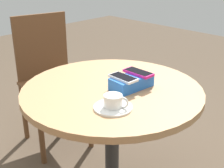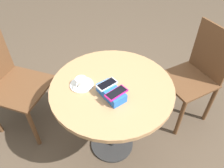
% 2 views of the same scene
% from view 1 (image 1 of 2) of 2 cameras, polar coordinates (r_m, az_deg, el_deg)
% --- Properties ---
extents(round_table, '(0.84, 0.84, 0.72)m').
position_cam_1_polar(round_table, '(1.50, -0.00, -5.14)').
color(round_table, '#2D2D2D').
rests_on(round_table, ground_plane).
extents(phone_box, '(0.21, 0.12, 0.06)m').
position_cam_1_polar(phone_box, '(1.44, 3.57, 0.34)').
color(phone_box, blue).
rests_on(phone_box, round_table).
extents(phone_magenta, '(0.07, 0.15, 0.01)m').
position_cam_1_polar(phone_magenta, '(1.46, 4.84, 2.11)').
color(phone_magenta, '#D11975').
rests_on(phone_magenta, phone_box).
extents(phone_white, '(0.07, 0.14, 0.01)m').
position_cam_1_polar(phone_white, '(1.40, 2.04, 1.17)').
color(phone_white, silver).
rests_on(phone_white, phone_box).
extents(saucer, '(0.16, 0.16, 0.01)m').
position_cam_1_polar(saucer, '(1.26, 0.18, -4.30)').
color(saucer, white).
rests_on(saucer, round_table).
extents(coffee_cup, '(0.08, 0.10, 0.05)m').
position_cam_1_polar(coffee_cup, '(1.25, 0.30, -3.07)').
color(coffee_cup, white).
rests_on(coffee_cup, saucer).
extents(chair_near_window, '(0.48, 0.48, 0.91)m').
position_cam_1_polar(chair_near_window, '(2.23, -11.25, 0.76)').
color(chair_near_window, brown).
rests_on(chair_near_window, ground_plane).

